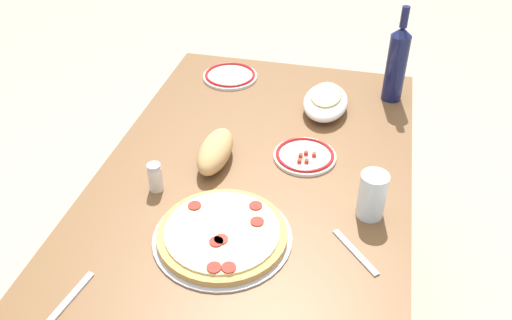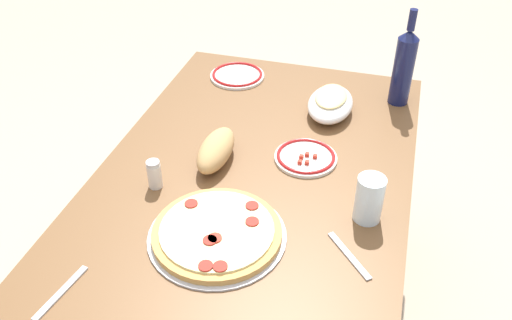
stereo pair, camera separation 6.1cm
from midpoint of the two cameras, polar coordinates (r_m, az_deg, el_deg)
name	(u,v)px [view 2 (the right image)]	position (r m, az deg, el deg)	size (l,w,h in m)	color
ground_plane	(256,319)	(2.13, 0.85, -16.44)	(8.00, 8.00, 0.00)	tan
dining_table	(256,196)	(1.68, 1.04, -3.89)	(1.37, 0.91, 0.73)	brown
pepperoni_pizza	(217,233)	(1.38, -2.87, -7.73)	(0.36, 0.36, 0.03)	#B7B7BC
baked_pasta_dish	(331,102)	(1.86, 8.82, 6.03)	(0.24, 0.15, 0.08)	white
wine_bottle	(404,66)	(1.93, 16.25, 9.51)	(0.07, 0.07, 0.34)	#141942
water_glass	(369,199)	(1.43, 13.08, -4.04)	(0.07, 0.07, 0.13)	silver
side_plate_near	(306,157)	(1.64, 6.34, 0.32)	(0.19, 0.19, 0.02)	white
side_plate_far	(237,75)	(2.07, -1.14, 8.96)	(0.21, 0.21, 0.02)	white
bread_loaf	(216,150)	(1.61, -3.14, 1.10)	(0.22, 0.09, 0.08)	tan
spice_shaker	(154,174)	(1.53, -9.58, -1.51)	(0.04, 0.04, 0.09)	silver
fork_left	(349,255)	(1.37, 11.09, -9.89)	(0.17, 0.02, 0.01)	#B7B7BC
fork_right	(61,292)	(1.33, -18.67, -13.15)	(0.17, 0.02, 0.01)	#B7B7BC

